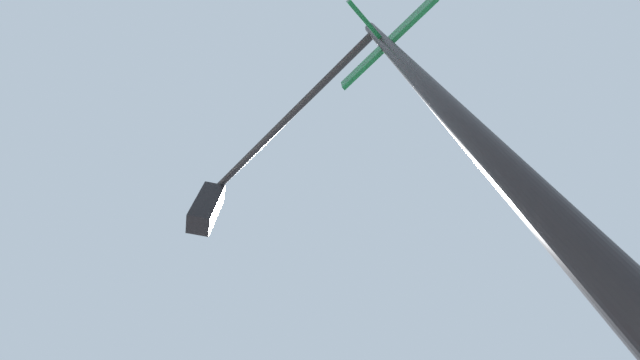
# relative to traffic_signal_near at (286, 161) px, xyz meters

# --- Properties ---
(traffic_signal_near) EXTENTS (3.20, 2.19, 6.29)m
(traffic_signal_near) POSITION_rel_traffic_signal_near_xyz_m (0.00, 0.00, 0.00)
(traffic_signal_near) COLOR black
(traffic_signal_near) RESTS_ON ground_plane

